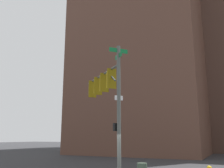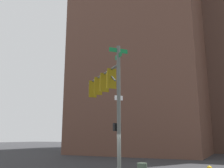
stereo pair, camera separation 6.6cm
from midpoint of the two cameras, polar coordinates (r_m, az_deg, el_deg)
The scene contains 2 objects.
signal_pole_assembly at distance 14.75m, azimuth -1.72°, elevation -1.64°, with size 4.37×3.82×7.20m.
building_glass_tower at distance 69.78m, azimuth 16.74°, elevation 15.28°, with size 32.77×30.82×67.89m, color #7A99B2.
Camera 1 is at (-5.80, 11.07, 2.35)m, focal length 39.74 mm.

